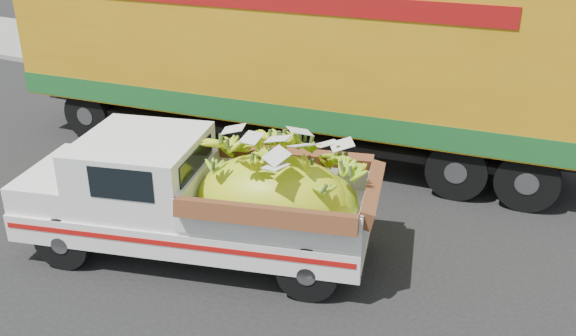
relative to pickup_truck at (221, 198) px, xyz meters
The scene contains 5 objects.
ground 1.16m from the pickup_truck, 140.67° to the left, with size 100.00×100.00×0.00m, color black.
curb 6.76m from the pickup_truck, 94.06° to the left, with size 60.00×0.25×0.15m, color gray.
sidewalk 8.84m from the pickup_truck, 93.09° to the left, with size 60.00×4.00×0.14m, color gray.
pickup_truck is the anchor object (origin of this frame).
semi_trailer 4.47m from the pickup_truck, 101.63° to the left, with size 12.04×3.70×3.80m.
Camera 1 is at (5.27, -7.48, 5.37)m, focal length 40.00 mm.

